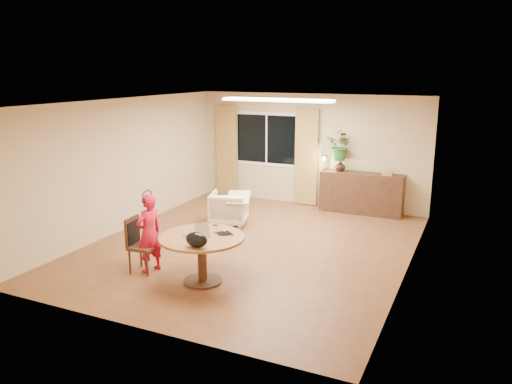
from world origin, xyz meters
TOP-DOWN VIEW (x-y plane):
  - floor at (0.00, 0.00)m, footprint 6.50×6.50m
  - ceiling at (0.00, 0.00)m, footprint 6.50×6.50m
  - wall_back at (0.00, 3.25)m, footprint 5.50×0.00m
  - wall_left at (-2.75, 0.00)m, footprint 0.00×6.50m
  - wall_right at (2.75, 0.00)m, footprint 0.00×6.50m
  - window at (-1.10, 3.23)m, footprint 1.70×0.03m
  - curtain_left at (-2.15, 3.15)m, footprint 0.55×0.08m
  - curtain_right at (-0.05, 3.15)m, footprint 0.55×0.08m
  - ceiling_panel at (0.00, 1.20)m, footprint 2.20×0.35m
  - dining_table at (0.00, -1.71)m, footprint 1.28×1.28m
  - dining_chair at (-1.05, -1.76)m, footprint 0.46×0.42m
  - child at (-0.96, -1.70)m, footprint 0.53×0.42m
  - laptop at (-0.09, -1.75)m, footprint 0.42×0.34m
  - tumbler at (0.11, -1.48)m, footprint 0.09×0.09m
  - wine_glass at (0.37, -1.46)m, footprint 0.07×0.07m
  - pot_lid at (0.26, -1.47)m, footprint 0.25×0.25m
  - handbag at (0.18, -2.15)m, footprint 0.34×0.20m
  - armchair at (-0.99, 1.04)m, footprint 0.91×0.93m
  - throw at (-0.72, 0.96)m, footprint 0.62×0.67m
  - sideboard at (1.31, 3.01)m, footprint 1.82×0.44m
  - vase at (0.80, 3.01)m, footprint 0.26×0.26m
  - bouquet at (0.79, 3.01)m, footprint 0.72×0.66m
  - book_stack at (1.85, 3.01)m, footprint 0.25×0.21m
  - desk_lamp at (0.44, 2.96)m, footprint 0.15×0.15m

SIDE VIEW (x-z plane):
  - floor at x=0.00m, z-range 0.00..0.00m
  - armchair at x=-0.99m, z-range 0.00..0.68m
  - dining_chair at x=-1.05m, z-range 0.00..0.89m
  - sideboard at x=1.31m, z-range 0.00..0.91m
  - dining_table at x=0.00m, z-range 0.21..0.94m
  - child at x=-0.96m, z-range 0.00..1.27m
  - throw at x=-0.72m, z-range 0.68..0.71m
  - pot_lid at x=0.26m, z-range 0.73..0.76m
  - tumbler at x=0.11m, z-range 0.73..0.85m
  - wine_glass at x=0.37m, z-range 0.73..0.92m
  - handbag at x=0.18m, z-range 0.73..0.95m
  - laptop at x=-0.09m, z-range 0.73..0.97m
  - book_stack at x=1.85m, z-range 0.91..1.00m
  - vase at x=0.80m, z-range 0.91..1.16m
  - desk_lamp at x=0.44m, z-range 0.91..1.27m
  - curtain_left at x=-2.15m, z-range 0.02..2.27m
  - curtain_right at x=-0.05m, z-range 0.02..2.27m
  - wall_back at x=0.00m, z-range -1.45..4.05m
  - wall_left at x=-2.75m, z-range -1.95..4.55m
  - wall_right at x=2.75m, z-range -1.95..4.55m
  - bouquet at x=0.79m, z-range 1.16..1.82m
  - window at x=-1.10m, z-range 0.85..2.15m
  - ceiling_panel at x=0.00m, z-range 2.54..2.59m
  - ceiling at x=0.00m, z-range 2.60..2.60m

